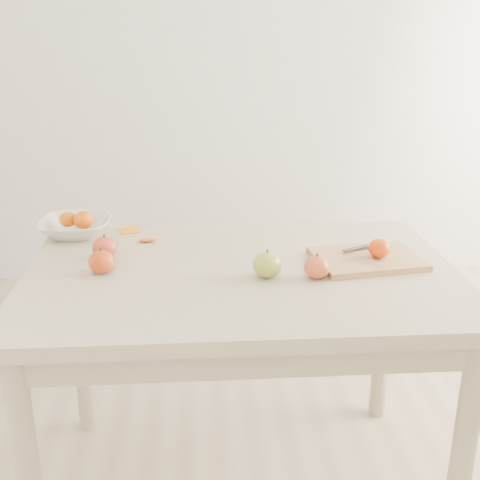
{
  "coord_description": "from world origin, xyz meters",
  "views": [
    {
      "loc": [
        -0.11,
        -1.55,
        1.4
      ],
      "look_at": [
        0.0,
        0.05,
        0.82
      ],
      "focal_mm": 45.0,
      "sensor_mm": 36.0,
      "label": 1
    }
  ],
  "objects": [
    {
      "name": "paring_knife",
      "position": [
        0.41,
        0.1,
        0.78
      ],
      "size": [
        0.16,
        0.08,
        0.01
      ],
      "color": "white",
      "rests_on": "cutting_board"
    },
    {
      "name": "fruit_bowl",
      "position": [
        -0.51,
        0.33,
        0.78
      ],
      "size": [
        0.23,
        0.23,
        0.06
      ],
      "primitive_type": "imported",
      "color": "silver",
      "rests_on": "table"
    },
    {
      "name": "cutting_board",
      "position": [
        0.37,
        0.03,
        0.76
      ],
      "size": [
        0.32,
        0.26,
        0.02
      ],
      "primitive_type": "cube",
      "rotation": [
        0.0,
        0.0,
        0.15
      ],
      "color": "tan",
      "rests_on": "table"
    },
    {
      "name": "apple_green",
      "position": [
        0.07,
        -0.05,
        0.79
      ],
      "size": [
        0.08,
        0.08,
        0.07
      ],
      "primitive_type": "ellipsoid",
      "color": "olive",
      "rests_on": "table"
    },
    {
      "name": "bowl_tangerine_far",
      "position": [
        -0.48,
        0.31,
        0.81
      ],
      "size": [
        0.07,
        0.07,
        0.06
      ],
      "primitive_type": "ellipsoid",
      "color": "#E73F08",
      "rests_on": "fruit_bowl"
    },
    {
      "name": "apple_red_b",
      "position": [
        -0.38,
        0.0,
        0.78
      ],
      "size": [
        0.07,
        0.07,
        0.06
      ],
      "primitive_type": "ellipsoid",
      "color": "#A71810",
      "rests_on": "table"
    },
    {
      "name": "apple_red_a",
      "position": [
        -0.39,
        0.11,
        0.78
      ],
      "size": [
        0.07,
        0.07,
        0.07
      ],
      "primitive_type": "ellipsoid",
      "color": "#A80514",
      "rests_on": "table"
    },
    {
      "name": "table",
      "position": [
        0.0,
        0.0,
        0.65
      ],
      "size": [
        1.2,
        0.8,
        0.75
      ],
      "color": "#C3B193",
      "rests_on": "ground"
    },
    {
      "name": "orange_peel_a",
      "position": [
        -0.34,
        0.35,
        0.75
      ],
      "size": [
        0.07,
        0.07,
        0.01
      ],
      "primitive_type": "cube",
      "rotation": [
        0.21,
        0.0,
        0.42
      ],
      "color": "orange",
      "rests_on": "table"
    },
    {
      "name": "apple_red_e",
      "position": [
        0.2,
        -0.07,
        0.78
      ],
      "size": [
        0.07,
        0.07,
        0.06
      ],
      "primitive_type": "ellipsoid",
      "color": "maroon",
      "rests_on": "table"
    },
    {
      "name": "orange_peel_b",
      "position": [
        -0.28,
        0.25,
        0.75
      ],
      "size": [
        0.05,
        0.04,
        0.01
      ],
      "primitive_type": "cube",
      "rotation": [
        -0.14,
        0.0,
        -0.1
      ],
      "color": "#E14D0F",
      "rests_on": "table"
    },
    {
      "name": "bowl_tangerine_near",
      "position": [
        -0.54,
        0.34,
        0.8
      ],
      "size": [
        0.06,
        0.06,
        0.05
      ],
      "primitive_type": "ellipsoid",
      "color": "#D76607",
      "rests_on": "fruit_bowl"
    },
    {
      "name": "board_tangerine",
      "position": [
        0.4,
        0.02,
        0.8
      ],
      "size": [
        0.06,
        0.06,
        0.05
      ],
      "primitive_type": "ellipsoid",
      "color": "#D64507",
      "rests_on": "cutting_board"
    }
  ]
}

